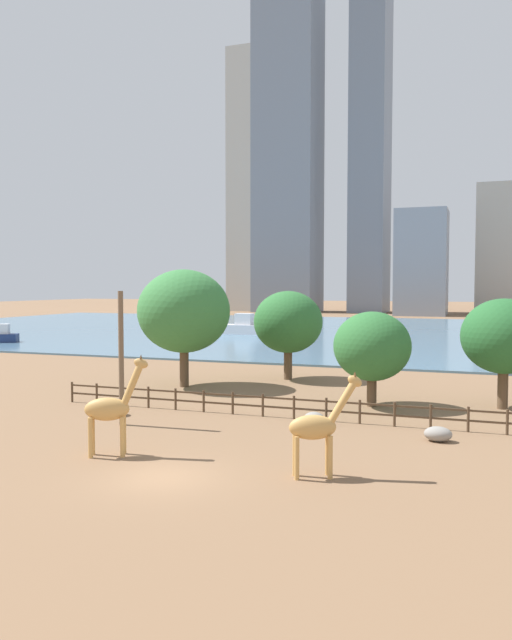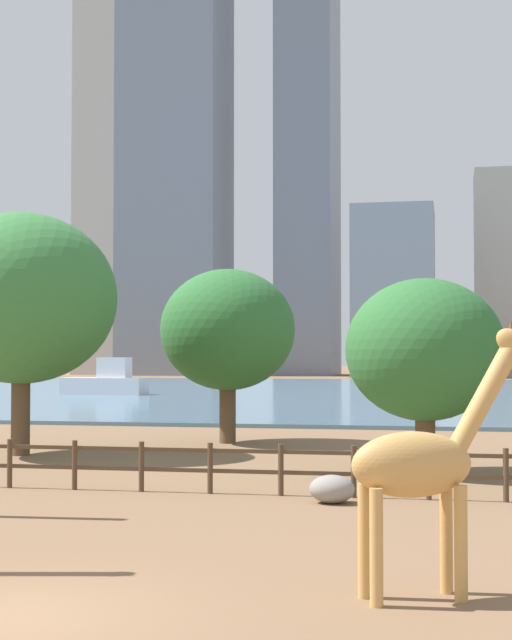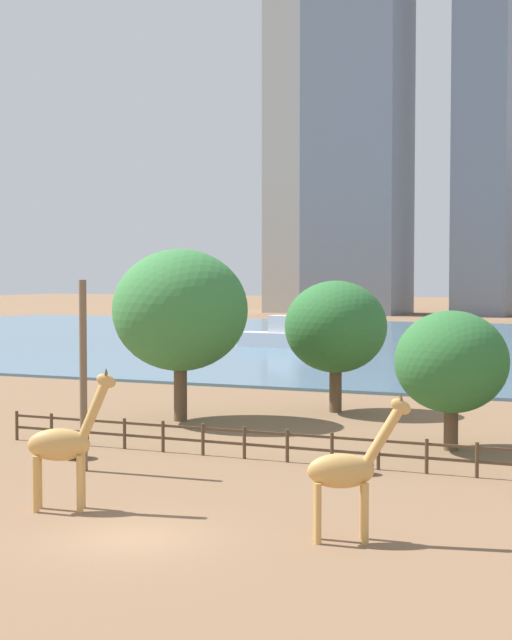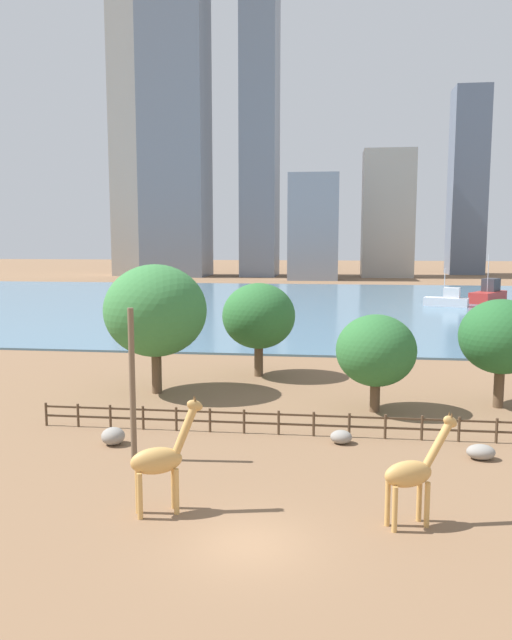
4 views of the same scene
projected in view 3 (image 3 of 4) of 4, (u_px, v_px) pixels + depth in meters
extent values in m
cylinder|color=tan|center=(82.00, 480.00, 30.86)|extent=(0.27, 0.27, 1.76)
cylinder|color=tan|center=(80.00, 484.00, 30.31)|extent=(0.27, 0.27, 1.76)
cylinder|color=tan|center=(39.00, 481.00, 30.81)|extent=(0.27, 0.27, 1.76)
cylinder|color=tan|center=(36.00, 484.00, 30.27)|extent=(0.27, 0.27, 1.76)
ellipsoid|color=tan|center=(59.00, 445.00, 30.51)|extent=(2.09, 1.53, 1.02)
cylinder|color=tan|center=(94.00, 409.00, 30.49)|extent=(1.08, 0.73, 1.91)
ellipsoid|color=tan|center=(106.00, 381.00, 30.46)|extent=(0.80, 0.60, 0.62)
cone|color=brown|center=(106.00, 371.00, 30.53)|extent=(0.12, 0.12, 0.19)
cone|color=brown|center=(106.00, 372.00, 30.37)|extent=(0.12, 0.12, 0.19)
cylinder|color=tan|center=(363.00, 509.00, 27.26)|extent=(0.26, 0.26, 1.67)
cylinder|color=tan|center=(365.00, 514.00, 26.74)|extent=(0.26, 0.26, 1.67)
cylinder|color=tan|center=(317.00, 509.00, 27.24)|extent=(0.26, 0.26, 1.67)
cylinder|color=tan|center=(318.00, 514.00, 26.72)|extent=(0.26, 0.26, 1.67)
ellipsoid|color=tan|center=(341.00, 471.00, 26.93)|extent=(1.99, 1.43, 0.97)
cylinder|color=tan|center=(383.00, 435.00, 26.90)|extent=(1.22, 0.77, 1.74)
ellipsoid|color=tan|center=(401.00, 406.00, 26.87)|extent=(0.77, 0.56, 0.64)
cone|color=brown|center=(400.00, 396.00, 26.93)|extent=(0.12, 0.12, 0.18)
cone|color=brown|center=(401.00, 397.00, 26.78)|extent=(0.12, 0.12, 0.18)
cylinder|color=brown|center=(83.00, 376.00, 36.55)|extent=(0.28, 0.28, 7.16)
ellipsoid|color=gray|center=(74.00, 447.00, 39.15)|extent=(1.18, 1.17, 0.88)
ellipsoid|color=gray|center=(359.00, 465.00, 36.11)|extent=(1.10, 0.91, 0.68)
cylinder|color=#4C3826|center=(17.00, 426.00, 43.45)|extent=(0.14, 0.14, 1.30)
cylinder|color=#4C3826|center=(51.00, 428.00, 42.72)|extent=(0.14, 0.14, 1.30)
cylinder|color=#4C3826|center=(87.00, 431.00, 41.99)|extent=(0.14, 0.14, 1.30)
cylinder|color=#4C3826|center=(125.00, 434.00, 41.26)|extent=(0.14, 0.14, 1.30)
cylinder|color=#4C3826|center=(163.00, 436.00, 40.53)|extent=(0.14, 0.14, 1.30)
cylinder|color=#4C3826|center=(203.00, 439.00, 39.79)|extent=(0.14, 0.14, 1.30)
cylinder|color=#4C3826|center=(244.00, 443.00, 39.06)|extent=(0.14, 0.14, 1.30)
cylinder|color=#4C3826|center=(287.00, 446.00, 38.33)|extent=(0.14, 0.14, 1.30)
cylinder|color=#4C3826|center=(332.00, 449.00, 37.60)|extent=(0.14, 0.14, 1.30)
cylinder|color=#4C3826|center=(378.00, 453.00, 36.87)|extent=(0.14, 0.14, 1.30)
cylinder|color=#4C3826|center=(427.00, 456.00, 36.13)|extent=(0.14, 0.14, 1.30)
cylinder|color=#4C3826|center=(477.00, 460.00, 35.40)|extent=(0.14, 0.14, 1.30)
cube|color=#4C3826|center=(289.00, 434.00, 38.28)|extent=(26.10, 0.08, 0.10)
cube|color=#4C3826|center=(289.00, 448.00, 38.30)|extent=(26.10, 0.08, 0.10)
cylinder|color=brown|center=(451.00, 429.00, 40.95)|extent=(0.60, 0.60, 1.82)
ellipsoid|color=#2D6B33|center=(452.00, 362.00, 40.81)|extent=(4.75, 4.75, 4.28)
cylinder|color=brown|center=(180.00, 392.00, 49.10)|extent=(0.67, 0.67, 2.86)
ellipsoid|color=#387A3D|center=(180.00, 310.00, 48.91)|extent=(6.78, 6.78, 6.11)
cylinder|color=brown|center=(336.00, 390.00, 52.21)|extent=(0.66, 0.66, 2.39)
ellipsoid|color=#2D6B33|center=(336.00, 327.00, 52.05)|extent=(5.45, 5.45, 4.91)
cube|color=silver|center=(275.00, 340.00, 96.30)|extent=(7.14, 2.83, 1.41)
cube|color=silver|center=(283.00, 324.00, 95.85)|extent=(2.60, 1.79, 1.69)
cube|color=#ADA89E|center=(304.00, 113.00, 185.31)|extent=(13.18, 10.18, 75.65)
cube|color=slate|center=(488.00, 61.00, 172.60)|extent=(9.49, 15.66, 89.91)
cube|color=slate|center=(359.00, 19.00, 178.40)|extent=(17.05, 15.95, 107.52)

